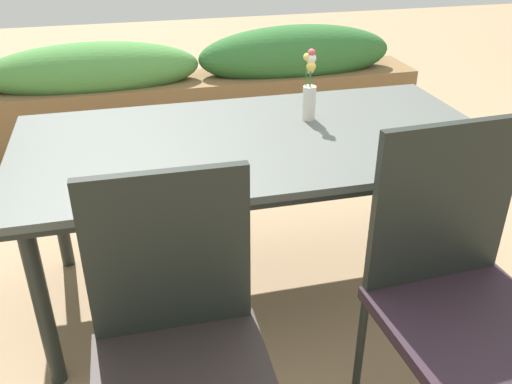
# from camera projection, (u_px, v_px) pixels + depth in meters

# --- Properties ---
(ground_plane) EXTENTS (12.00, 12.00, 0.00)m
(ground_plane) POSITION_uv_depth(u_px,v_px,m) (259.00, 278.00, 2.56)
(ground_plane) COLOR #9E7F5B
(dining_table) EXTENTS (1.88, 0.95, 0.72)m
(dining_table) POSITION_uv_depth(u_px,v_px,m) (256.00, 150.00, 2.20)
(dining_table) COLOR #4C514C
(dining_table) RESTS_ON ground
(chair_near_right) EXTENTS (0.52, 0.52, 1.01)m
(chair_near_right) POSITION_uv_depth(u_px,v_px,m) (460.00, 282.00, 1.64)
(chair_near_right) COLOR #2C1E27
(chair_near_right) RESTS_ON ground
(chair_near_left) EXTENTS (0.48, 0.48, 0.96)m
(chair_near_left) POSITION_uv_depth(u_px,v_px,m) (178.00, 338.00, 1.47)
(chair_near_left) COLOR black
(chair_near_left) RESTS_ON ground
(flower_vase) EXTENTS (0.06, 0.06, 0.30)m
(flower_vase) POSITION_uv_depth(u_px,v_px,m) (310.00, 88.00, 2.28)
(flower_vase) COLOR silver
(flower_vase) RESTS_ON dining_table
(planter_box) EXTENTS (3.08, 0.44, 0.77)m
(planter_box) POSITION_uv_depth(u_px,v_px,m) (202.00, 90.00, 3.83)
(planter_box) COLOR brown
(planter_box) RESTS_ON ground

